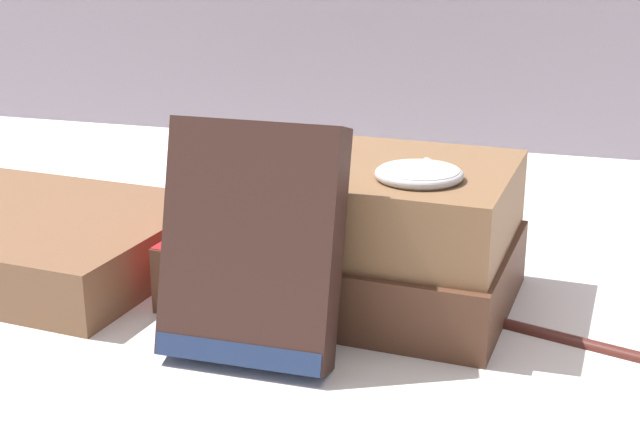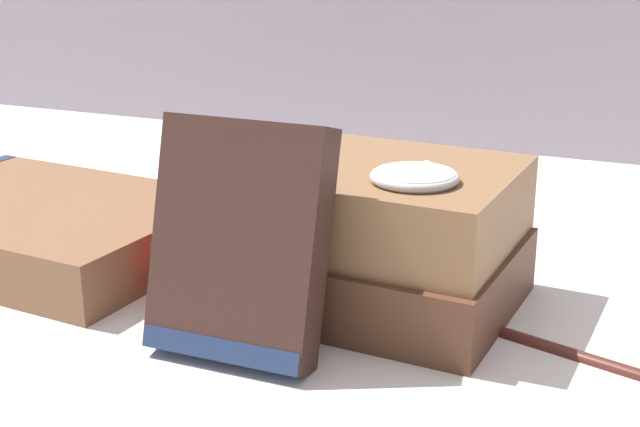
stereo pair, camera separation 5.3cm
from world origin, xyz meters
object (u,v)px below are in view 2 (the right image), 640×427
book_flat_top (354,199)px  pocket_watch (415,177)px  book_side_left (33,225)px  book_flat_bottom (341,265)px  fountain_pen (605,359)px  book_leaning_front (239,249)px

book_flat_top → pocket_watch: 0.06m
book_side_left → book_flat_top: bearing=8.1°
book_flat_bottom → book_flat_top: (0.01, 0.00, 0.04)m
book_flat_top → fountain_pen: size_ratio=1.41×
book_flat_top → pocket_watch: (0.05, -0.03, 0.03)m
book_flat_bottom → book_side_left: (-0.23, -0.01, -0.00)m
book_flat_top → book_flat_bottom: bearing=-152.7°
book_side_left → pocket_watch: pocket_watch is taller
book_side_left → book_flat_bottom: bearing=7.4°
book_flat_top → fountain_pen: (0.16, -0.04, -0.06)m
book_leaning_front → fountain_pen: size_ratio=0.96×
pocket_watch → fountain_pen: 0.14m
book_flat_top → book_leaning_front: (-0.03, -0.09, -0.00)m
book_side_left → book_leaning_front: bearing=-16.4°
book_flat_top → book_leaning_front: book_leaning_front is taller
book_side_left → fountain_pen: (0.39, -0.03, -0.01)m
book_flat_bottom → book_leaning_front: 0.10m
fountain_pen → book_flat_top: bearing=-176.6°
book_side_left → book_leaning_front: (0.21, -0.08, 0.04)m
book_leaning_front → book_flat_top: bearing=72.9°
book_flat_top → pocket_watch: bearing=-27.0°
book_flat_bottom → book_flat_top: book_flat_top is taller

